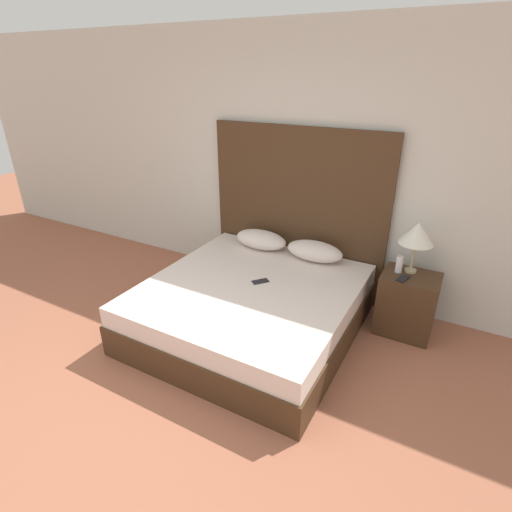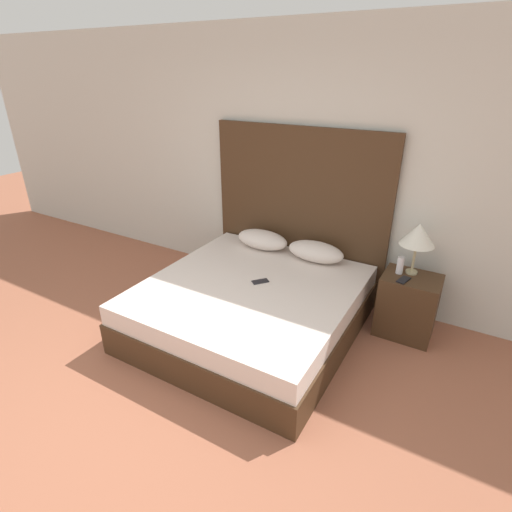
% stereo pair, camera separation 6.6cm
% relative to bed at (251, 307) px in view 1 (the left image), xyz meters
% --- Properties ---
extents(ground_plane, '(16.00, 16.00, 0.00)m').
position_rel_bed_xyz_m(ground_plane, '(-0.09, -1.56, -0.24)').
color(ground_plane, '#9E5B42').
extents(wall_back, '(10.00, 0.06, 2.70)m').
position_rel_bed_xyz_m(wall_back, '(-0.09, 1.07, 1.11)').
color(wall_back, silver).
rests_on(wall_back, ground_plane).
extents(bed, '(1.84, 1.93, 0.48)m').
position_rel_bed_xyz_m(bed, '(0.00, 0.00, 0.00)').
color(bed, '#422B19').
rests_on(bed, ground_plane).
extents(headboard, '(1.94, 0.05, 1.76)m').
position_rel_bed_xyz_m(headboard, '(0.00, 0.99, 0.64)').
color(headboard, '#422B19').
rests_on(headboard, ground_plane).
extents(pillow_left, '(0.59, 0.30, 0.20)m').
position_rel_bed_xyz_m(pillow_left, '(-0.31, 0.77, 0.34)').
color(pillow_left, silver).
rests_on(pillow_left, bed).
extents(pillow_right, '(0.59, 0.30, 0.20)m').
position_rel_bed_xyz_m(pillow_right, '(0.31, 0.77, 0.34)').
color(pillow_right, silver).
rests_on(pillow_right, bed).
extents(phone_on_bed, '(0.15, 0.16, 0.01)m').
position_rel_bed_xyz_m(phone_on_bed, '(0.05, 0.09, 0.25)').
color(phone_on_bed, '#232328').
rests_on(phone_on_bed, bed).
extents(nightstand, '(0.50, 0.40, 0.59)m').
position_rel_bed_xyz_m(nightstand, '(1.27, 0.67, 0.06)').
color(nightstand, '#422B19').
rests_on(nightstand, ground_plane).
extents(table_lamp, '(0.30, 0.30, 0.47)m').
position_rel_bed_xyz_m(table_lamp, '(1.25, 0.75, 0.72)').
color(table_lamp, tan).
rests_on(table_lamp, nightstand).
extents(phone_on_nightstand, '(0.10, 0.16, 0.01)m').
position_rel_bed_xyz_m(phone_on_nightstand, '(1.22, 0.57, 0.36)').
color(phone_on_nightstand, black).
rests_on(phone_on_nightstand, nightstand).
extents(toiletry_bottle, '(0.06, 0.06, 0.16)m').
position_rel_bed_xyz_m(toiletry_bottle, '(1.15, 0.69, 0.43)').
color(toiletry_bottle, silver).
rests_on(toiletry_bottle, nightstand).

